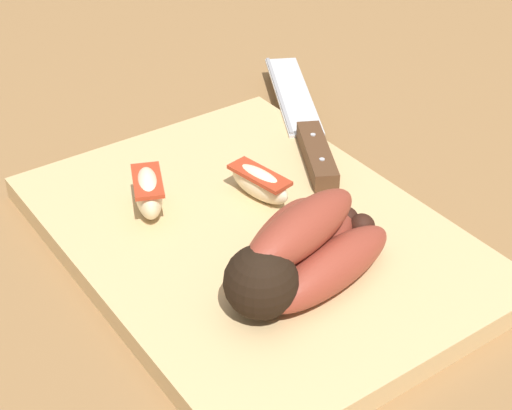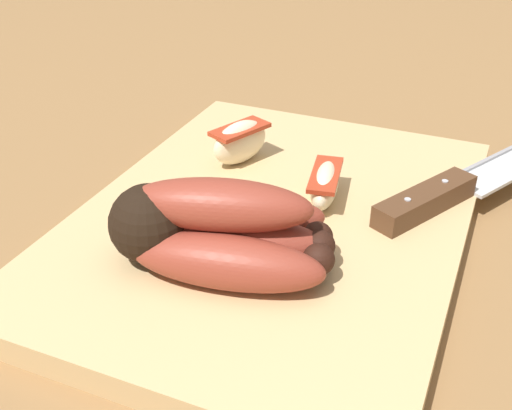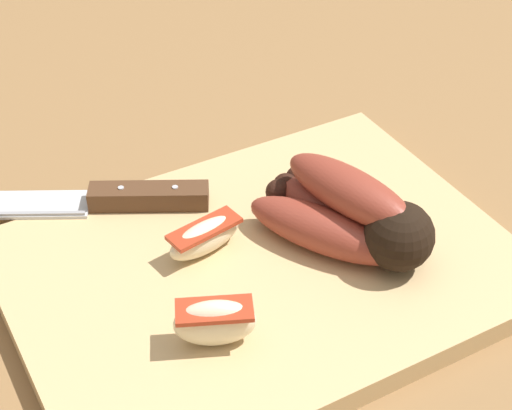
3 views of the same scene
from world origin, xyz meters
The scene contains 6 objects.
ground_plane centered at (0.00, 0.00, 0.00)m, with size 6.00×6.00×0.00m, color olive.
cutting_board centered at (-0.01, -0.01, 0.01)m, with size 0.38×0.28×0.02m, color tan.
banana_bunch centered at (0.06, -0.02, 0.04)m, with size 0.12×0.15×0.06m.
chefs_knife centered at (-0.10, 0.12, 0.03)m, with size 0.26×0.16×0.02m.
apple_wedge_near centered at (-0.04, 0.02, 0.04)m, with size 0.07×0.03×0.03m.
apple_wedge_middle centered at (-0.08, -0.07, 0.04)m, with size 0.06×0.04×0.04m.
Camera 3 is at (-0.25, -0.43, 0.45)m, focal length 58.00 mm.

